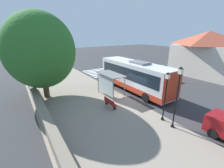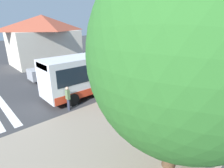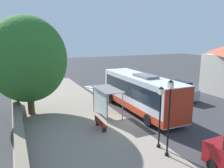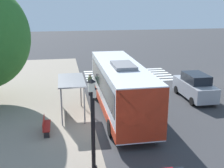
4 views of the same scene
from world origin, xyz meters
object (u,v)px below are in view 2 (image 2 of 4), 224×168
Objects in this scene: bus at (100,70)px; pedestrian at (68,96)px; street_lamp_far at (170,55)px; shade_tree at (183,55)px; bus_shelter at (125,77)px; parked_car_behind_bus at (169,63)px; parked_car_far_lane at (51,70)px; bench at (158,93)px; street_lamp_near at (163,60)px.

pedestrian is at bearing 110.83° from bus.
street_lamp_far is 13.12m from shade_tree.
parked_car_behind_bus is at bearing -76.66° from bus_shelter.
pedestrian is 0.39× the size of street_lamp_far.
street_lamp_far is at bearing -134.05° from parked_car_far_lane.
parked_car_far_lane is (15.71, -1.70, -4.00)m from shade_tree.
parked_car_behind_bus is at bearing -59.63° from shade_tree.
shade_tree is 17.50m from parked_car_behind_bus.
bus_shelter is 0.40× the size of shade_tree.
street_lamp_far is (0.69, -7.67, 0.63)m from bus_shelter.
shade_tree is at bearing 127.23° from bench.
bus_shelter reaches higher than pedestrian.
parked_car_behind_bus is at bearing -61.22° from street_lamp_far.
street_lamp_near is (2.35, -4.17, 1.89)m from bench.
parked_car_behind_bus is 14.82m from parked_car_far_lane.
shade_tree is 1.93× the size of parked_car_far_lane.
bus is at bearing -4.22° from bus_shelter.
shade_tree reaches higher than bus.
bus_shelter is 7.45m from shade_tree.
bus is 10.51m from shade_tree.
parked_car_far_lane is at bearing -16.09° from pedestrian.
bench is 0.37× the size of parked_car_far_lane.
bus_shelter is 7.72m from street_lamp_far.
pedestrian is at bearing 84.69° from street_lamp_far.
street_lamp_near reaches higher than bench.
parked_car_far_lane is (8.90, 8.34, -1.38)m from street_lamp_near.
bus is 3.42m from bus_shelter.
bus reaches higher than bus_shelter.
street_lamp_near reaches higher than bus.
parked_car_far_lane is (9.77, 1.72, -1.09)m from bus_shelter.
bench is at bearing -159.67° from parked_car_far_lane.
pedestrian is 10.76m from street_lamp_near.
bench is 6.08m from street_lamp_far.
bench is at bearing -155.79° from bus.
bench is (-3.26, -6.48, -0.60)m from pedestrian.
street_lamp_far is 13.18m from parked_car_far_lane.
shade_tree reaches higher than parked_car_far_lane.
bus is 5.54m from bench.
street_lamp_far reaches higher than parked_car_far_lane.
bench is at bearing 119.46° from street_lamp_near.
bus is 5.81× the size of pedestrian.
shade_tree is at bearing -175.51° from pedestrian.
bus is at bearing -69.17° from pedestrian.
parked_car_far_lane reaches higher than bench.
street_lamp_far is at bearing -59.12° from shade_tree.
bus_shelter is 0.76× the size of street_lamp_far.
street_lamp_near is 0.88× the size of parked_car_far_lane.
bus_shelter is at bearing -29.93° from shade_tree.
bench is at bearing 112.58° from street_lamp_far.
parked_car_far_lane is at bearing 45.95° from street_lamp_far.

